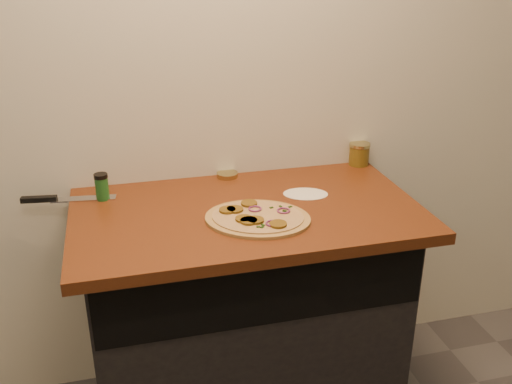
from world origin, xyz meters
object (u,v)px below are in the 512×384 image
object	(u,v)px
pizza	(257,218)
chefs_knife	(60,199)
spice_shaker	(102,187)
salsa_jar	(359,154)

from	to	relation	value
pizza	chefs_knife	world-z (taller)	pizza
pizza	spice_shaker	world-z (taller)	spice_shaker
salsa_jar	spice_shaker	size ratio (longest dim) A/B	0.95
pizza	chefs_knife	distance (m)	0.72
chefs_knife	spice_shaker	bearing A→B (deg)	-10.01
chefs_knife	spice_shaker	size ratio (longest dim) A/B	3.41
salsa_jar	chefs_knife	bearing A→B (deg)	-176.41
chefs_knife	salsa_jar	distance (m)	1.18
spice_shaker	salsa_jar	bearing A→B (deg)	5.56
chefs_knife	spice_shaker	world-z (taller)	spice_shaker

